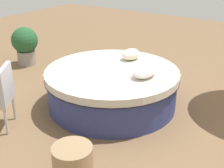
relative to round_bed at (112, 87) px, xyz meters
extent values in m
plane|color=brown|center=(0.00, 0.00, -0.33)|extent=(16.00, 16.00, 0.00)
cylinder|color=navy|center=(0.00, 0.00, -0.07)|extent=(2.19, 2.19, 0.52)
cylinder|color=black|center=(0.00, 0.00, 0.19)|extent=(2.27, 2.27, 0.01)
cylinder|color=beige|center=(0.00, 0.00, 0.25)|extent=(2.26, 2.26, 0.13)
ellipsoid|color=white|center=(0.05, -0.59, 0.41)|extent=(0.52, 0.33, 0.19)
ellipsoid|color=beige|center=(0.64, 0.02, 0.42)|extent=(0.40, 0.29, 0.19)
cylinder|color=#B7B7BC|center=(-1.64, 0.74, -0.12)|extent=(0.04, 0.04, 0.42)
cylinder|color=#B7B7BC|center=(-1.29, 1.01, -0.12)|extent=(0.04, 0.04, 0.42)
cube|color=#B7B7BC|center=(-1.46, 0.87, 0.40)|extent=(0.45, 0.36, 0.50)
cylinder|color=gray|center=(0.57, 2.83, -0.17)|extent=(0.42, 0.42, 0.33)
sphere|color=#23562D|center=(0.57, 2.83, 0.25)|extent=(0.61, 0.61, 0.61)
cylinder|color=#997A56|center=(-1.79, -0.66, -0.13)|extent=(0.48, 0.48, 0.41)
camera|label=1|loc=(-3.88, -2.64, 2.14)|focal=48.11mm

